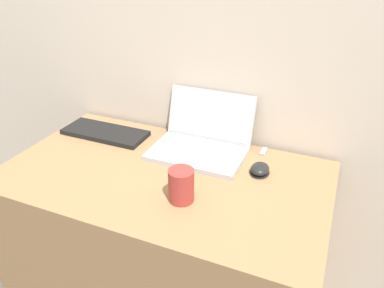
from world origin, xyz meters
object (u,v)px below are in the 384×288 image
(drink_cup, at_px, (181,185))
(usb_stick, at_px, (263,151))
(laptop, at_px, (202,140))
(computer_mouse, at_px, (260,169))
(external_keyboard, at_px, (105,133))

(drink_cup, xyz_separation_m, usb_stick, (0.17, 0.41, -0.05))
(drink_cup, bearing_deg, usb_stick, 67.10)
(laptop, bearing_deg, drink_cup, -79.60)
(computer_mouse, bearing_deg, drink_cup, -127.49)
(usb_stick, bearing_deg, computer_mouse, -81.66)
(computer_mouse, xyz_separation_m, usb_stick, (-0.02, 0.15, -0.01))
(drink_cup, relative_size, usb_stick, 1.86)
(usb_stick, bearing_deg, drink_cup, -112.90)
(usb_stick, bearing_deg, laptop, -161.13)
(drink_cup, height_order, usb_stick, drink_cup)
(computer_mouse, bearing_deg, usb_stick, 98.34)
(laptop, relative_size, external_keyboard, 0.98)
(laptop, xyz_separation_m, computer_mouse, (0.25, -0.07, -0.03))
(drink_cup, xyz_separation_m, computer_mouse, (0.19, 0.25, -0.04))
(computer_mouse, bearing_deg, laptop, 163.74)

